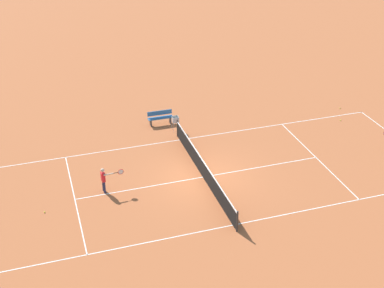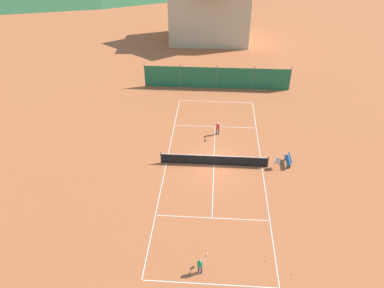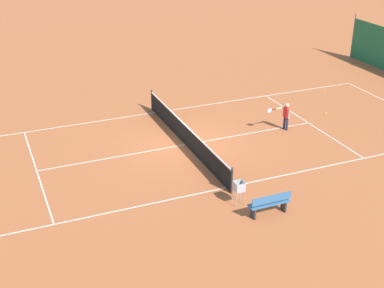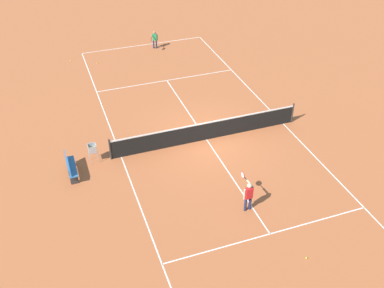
{
  "view_description": "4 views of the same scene",
  "coord_description": "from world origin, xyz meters",
  "views": [
    {
      "loc": [
        -21.44,
        7.44,
        14.61
      ],
      "look_at": [
        1.63,
        0.06,
        1.06
      ],
      "focal_mm": 50.0,
      "sensor_mm": 36.0,
      "label": 1
    },
    {
      "loc": [
        -0.12,
        -25.86,
        19.19
      ],
      "look_at": [
        -1.98,
        1.46,
        1.08
      ],
      "focal_mm": 35.0,
      "sensor_mm": 36.0,
      "label": 2
    },
    {
      "loc": [
        19.74,
        -7.89,
        10.07
      ],
      "look_at": [
        1.62,
        -0.36,
        0.8
      ],
      "focal_mm": 50.0,
      "sensor_mm": 36.0,
      "label": 3
    },
    {
      "loc": [
        6.52,
        16.18,
        12.14
      ],
      "look_at": [
        1.11,
        1.07,
        0.72
      ],
      "focal_mm": 42.0,
      "sensor_mm": 36.0,
      "label": 4
    }
  ],
  "objects": [
    {
      "name": "tennis_ball_mid_court",
      "position": [
        3.45,
        -10.0,
        0.03
      ],
      "size": [
        0.07,
        0.07,
        0.07
      ],
      "primitive_type": "sphere",
      "color": "#CCE033",
      "rests_on": "ground"
    },
    {
      "name": "ball_hopper",
      "position": [
        5.31,
        -0.11,
        0.65
      ],
      "size": [
        0.36,
        0.36,
        0.89
      ],
      "color": "#B7B7BC",
      "rests_on": "ground"
    },
    {
      "name": "court_line_markings",
      "position": [
        0.0,
        0.0,
        0.0
      ],
      "size": [
        8.25,
        23.85,
        0.01
      ],
      "color": "white",
      "rests_on": "ground"
    },
    {
      "name": "ground_plane",
      "position": [
        0.0,
        0.0,
        0.0
      ],
      "size": [
        600.0,
        600.0,
        0.0
      ],
      "primitive_type": "plane",
      "color": "#B25B33"
    },
    {
      "name": "courtside_bench",
      "position": [
        6.34,
        0.55,
        0.45
      ],
      "size": [
        0.36,
        1.5,
        0.84
      ],
      "color": "#336699",
      "rests_on": "ground"
    },
    {
      "name": "tennis_net",
      "position": [
        0.0,
        0.0,
        0.5
      ],
      "size": [
        9.18,
        0.08,
        1.06
      ],
      "color": "#2D2D2D",
      "rests_on": "ground"
    },
    {
      "name": "tennis_ball_service_box",
      "position": [
        4.96,
        -10.89,
        0.03
      ],
      "size": [
        0.07,
        0.07,
        0.07
      ],
      "primitive_type": "sphere",
      "color": "#CCE033",
      "rests_on": "ground"
    },
    {
      "name": "player_near_service",
      "position": [
        0.23,
        4.91,
        0.76
      ],
      "size": [
        0.44,
        1.08,
        1.31
      ],
      "color": "#23284C",
      "rests_on": "ground"
    },
    {
      "name": "tennis_ball_by_net_left",
      "position": [
        -0.64,
        7.84,
        0.03
      ],
      "size": [
        0.07,
        0.07,
        0.07
      ],
      "primitive_type": "sphere",
      "color": "#CCE033",
      "rests_on": "ground"
    }
  ]
}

